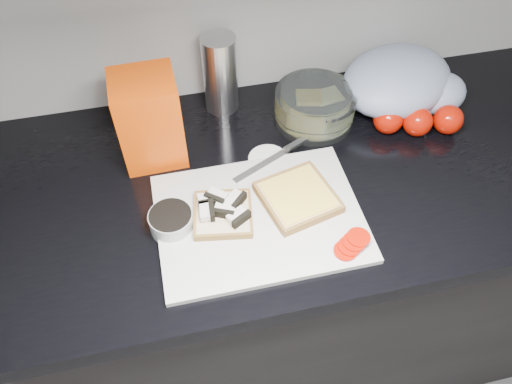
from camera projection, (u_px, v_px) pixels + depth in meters
base_cabinet at (298, 276)px, 1.44m from camera, size 3.50×0.60×0.86m
countertop at (311, 173)px, 1.09m from camera, size 3.50×0.64×0.04m
cutting_board at (259, 218)px, 0.98m from camera, size 0.40×0.30×0.01m
bread_left at (223, 212)px, 0.97m from camera, size 0.13×0.13×0.04m
bread_right at (298, 197)px, 1.00m from camera, size 0.17×0.17×0.02m
tomato_slices at (352, 244)px, 0.93m from camera, size 0.08×0.07×0.02m
knife at (281, 153)px, 1.08m from camera, size 0.19×0.10×0.01m
seed_tub at (171, 221)px, 0.96m from camera, size 0.09×0.09×0.04m
tub_lid at (268, 159)px, 1.09m from camera, size 0.09×0.09×0.01m
glass_bowl at (315, 107)px, 1.15m from camera, size 0.19×0.19×0.08m
bread_bag at (149, 119)px, 1.03m from camera, size 0.13×0.12×0.20m
steel_canister at (220, 74)px, 1.13m from camera, size 0.08×0.08×0.19m
grocery_bag at (403, 82)px, 1.17m from camera, size 0.35×0.31×0.12m
whole_tomatoes at (418, 120)px, 1.12m from camera, size 0.20×0.10×0.07m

